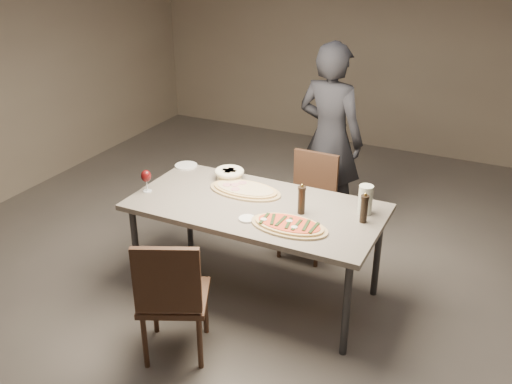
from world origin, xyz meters
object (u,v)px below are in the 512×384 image
at_px(ham_pizza, 245,190).
at_px(pepper_mill_left, 302,200).
at_px(zucchini_pizza, 289,225).
at_px(diner, 330,139).
at_px(dining_table, 256,212).
at_px(carafe, 365,200).
at_px(chair_far, 310,198).
at_px(bread_basket, 229,173).
at_px(chair_near, 171,294).

height_order(ham_pizza, pepper_mill_left, pepper_mill_left).
relative_size(zucchini_pizza, diner, 0.31).
distance_m(dining_table, ham_pizza, 0.24).
bearing_deg(carafe, chair_far, 136.89).
relative_size(dining_table, carafe, 8.69).
bearing_deg(chair_far, pepper_mill_left, 106.64).
relative_size(carafe, diner, 0.12).
bearing_deg(ham_pizza, chair_far, 47.85).
bearing_deg(ham_pizza, carafe, -13.67).
xyz_separation_m(chair_far, diner, (-0.01, 0.46, 0.37)).
height_order(ham_pizza, bread_basket, bread_basket).
height_order(dining_table, diner, diner).
bearing_deg(bread_basket, zucchini_pizza, -35.32).
bearing_deg(dining_table, chair_far, 81.17).
bearing_deg(ham_pizza, dining_table, -60.51).
bearing_deg(carafe, bread_basket, 175.18).
distance_m(zucchini_pizza, bread_basket, 0.89).
relative_size(pepper_mill_left, chair_far, 0.26).
height_order(carafe, chair_near, carafe).
distance_m(bread_basket, carafe, 1.12).
xyz_separation_m(bread_basket, diner, (0.50, 0.94, 0.06)).
height_order(ham_pizza, carafe, carafe).
bearing_deg(chair_far, zucchini_pizza, 103.40).
bearing_deg(pepper_mill_left, bread_basket, 158.16).
distance_m(carafe, chair_near, 1.45).
bearing_deg(diner, dining_table, 95.84).
relative_size(pepper_mill_left, carafe, 1.08).
xyz_separation_m(pepper_mill_left, carafe, (0.39, 0.20, -0.00)).
relative_size(dining_table, zucchini_pizza, 3.34).
distance_m(dining_table, carafe, 0.78).
xyz_separation_m(zucchini_pizza, pepper_mill_left, (-0.00, 0.23, 0.09)).
xyz_separation_m(dining_table, bread_basket, (-0.38, 0.31, 0.11)).
xyz_separation_m(zucchini_pizza, chair_near, (-0.49, -0.68, -0.27)).
relative_size(ham_pizza, pepper_mill_left, 2.55).
height_order(chair_near, diner, diner).
xyz_separation_m(dining_table, zucchini_pizza, (0.34, -0.21, 0.07)).
distance_m(ham_pizza, pepper_mill_left, 0.54).
relative_size(bread_basket, chair_near, 0.26).
bearing_deg(bread_basket, pepper_mill_left, -21.84).
relative_size(dining_table, chair_near, 2.01).
distance_m(zucchini_pizza, chair_near, 0.88).
height_order(pepper_mill_left, chair_near, pepper_mill_left).
bearing_deg(pepper_mill_left, chair_near, -118.24).
relative_size(bread_basket, carafe, 1.12).
bearing_deg(bread_basket, carafe, -4.82).
distance_m(ham_pizza, carafe, 0.91).
bearing_deg(bread_basket, chair_far, 43.30).
bearing_deg(chair_far, chair_near, 81.67).
bearing_deg(pepper_mill_left, ham_pizza, 164.51).
height_order(bread_basket, pepper_mill_left, pepper_mill_left).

